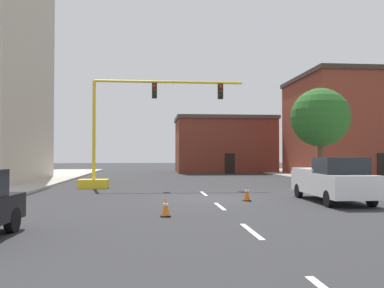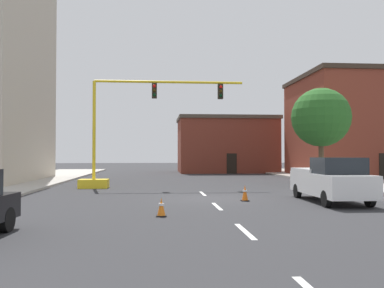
# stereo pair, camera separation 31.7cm
# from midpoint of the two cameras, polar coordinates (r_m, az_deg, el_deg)

# --- Properties ---
(ground_plane) EXTENTS (160.00, 160.00, 0.00)m
(ground_plane) POSITION_cam_midpoint_polar(r_m,az_deg,el_deg) (20.22, 2.69, -7.44)
(ground_plane) COLOR #2D2D30
(sidewalk_left) EXTENTS (6.00, 56.00, 0.14)m
(sidewalk_left) POSITION_cam_midpoint_polar(r_m,az_deg,el_deg) (29.66, -23.86, -5.25)
(sidewalk_left) COLOR #B2ADA3
(sidewalk_left) RESTS_ON ground_plane
(sidewalk_right) EXTENTS (6.00, 56.00, 0.14)m
(sidewalk_right) POSITION_cam_midpoint_polar(r_m,az_deg,el_deg) (31.70, 23.39, -5.00)
(sidewalk_right) COLOR #9E998E
(sidewalk_right) RESTS_ON ground_plane
(lane_stripe_seg_1) EXTENTS (0.16, 2.40, 0.01)m
(lane_stripe_seg_1) POSITION_cam_midpoint_polar(r_m,az_deg,el_deg) (11.92, 8.00, -11.69)
(lane_stripe_seg_1) COLOR silver
(lane_stripe_seg_1) RESTS_ON ground_plane
(lane_stripe_seg_2) EXTENTS (0.16, 2.40, 0.01)m
(lane_stripe_seg_2) POSITION_cam_midpoint_polar(r_m,az_deg,el_deg) (17.27, 3.97, -8.47)
(lane_stripe_seg_2) COLOR silver
(lane_stripe_seg_2) RESTS_ON ground_plane
(lane_stripe_seg_3) EXTENTS (0.16, 2.40, 0.01)m
(lane_stripe_seg_3) POSITION_cam_midpoint_polar(r_m,az_deg,el_deg) (22.69, 1.88, -6.77)
(lane_stripe_seg_3) COLOR silver
(lane_stripe_seg_3) RESTS_ON ground_plane
(building_brick_center) EXTENTS (11.36, 7.75, 6.44)m
(building_brick_center) POSITION_cam_midpoint_polar(r_m,az_deg,el_deg) (49.30, 4.86, -0.09)
(building_brick_center) COLOR brown
(building_brick_center) RESTS_ON ground_plane
(building_row_right) EXTENTS (10.62, 11.09, 9.56)m
(building_row_right) POSITION_cam_midpoint_polar(r_m,az_deg,el_deg) (42.72, 21.46, 2.28)
(building_row_right) COLOR brown
(building_row_right) RESTS_ON ground_plane
(traffic_signal_gantry) EXTENTS (10.35, 1.20, 6.83)m
(traffic_signal_gantry) POSITION_cam_midpoint_polar(r_m,az_deg,el_deg) (26.78, -9.93, -0.96)
(traffic_signal_gantry) COLOR yellow
(traffic_signal_gantry) RESTS_ON ground_plane
(tree_right_mid) EXTENTS (4.06, 4.06, 6.71)m
(tree_right_mid) POSITION_cam_midpoint_polar(r_m,az_deg,el_deg) (30.34, 17.46, 3.45)
(tree_right_mid) COLOR brown
(tree_right_mid) RESTS_ON ground_plane
(pickup_truck_white) EXTENTS (2.10, 5.44, 1.99)m
(pickup_truck_white) POSITION_cam_midpoint_polar(r_m,az_deg,el_deg) (19.66, 18.83, -4.69)
(pickup_truck_white) COLOR white
(pickup_truck_white) RESTS_ON ground_plane
(traffic_cone_roadside_a) EXTENTS (0.36, 0.36, 0.64)m
(traffic_cone_roadside_a) POSITION_cam_midpoint_polar(r_m,az_deg,el_deg) (14.48, -3.57, -8.61)
(traffic_cone_roadside_a) COLOR black
(traffic_cone_roadside_a) RESTS_ON ground_plane
(traffic_cone_roadside_b) EXTENTS (0.36, 0.36, 0.73)m
(traffic_cone_roadside_b) POSITION_cam_midpoint_polar(r_m,az_deg,el_deg) (19.30, 7.70, -6.66)
(traffic_cone_roadside_b) COLOR black
(traffic_cone_roadside_b) RESTS_ON ground_plane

